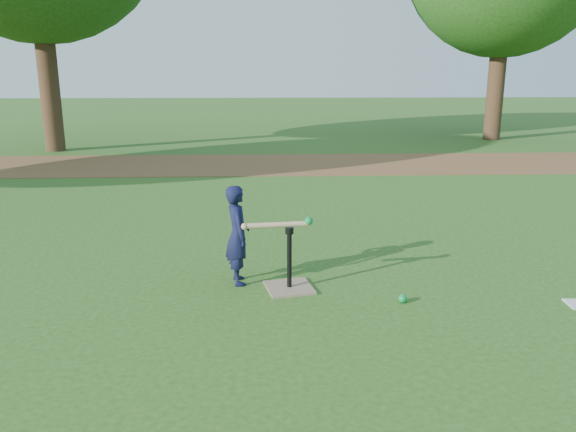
{
  "coord_description": "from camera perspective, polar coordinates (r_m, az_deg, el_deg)",
  "views": [
    {
      "loc": [
        -0.49,
        -5.04,
        2.04
      ],
      "look_at": [
        -0.26,
        0.34,
        0.65
      ],
      "focal_mm": 35.0,
      "sensor_mm": 36.0,
      "label": 1
    }
  ],
  "objects": [
    {
      "name": "ground",
      "position": [
        5.46,
        2.94,
        -7.48
      ],
      "size": [
        80.0,
        80.0,
        0.0
      ],
      "primitive_type": "plane",
      "color": "#285116",
      "rests_on": "ground"
    },
    {
      "name": "child",
      "position": [
        5.5,
        -5.14,
        -1.94
      ],
      "size": [
        0.3,
        0.4,
        0.98
      ],
      "primitive_type": "imported",
      "rotation": [
        0.0,
        0.0,
        1.78
      ],
      "color": "black",
      "rests_on": "ground"
    },
    {
      "name": "dirt_strip",
      "position": [
        12.71,
        -0.19,
        5.3
      ],
      "size": [
        24.0,
        3.0,
        0.01
      ],
      "primitive_type": "cube",
      "color": "brown",
      "rests_on": "ground"
    },
    {
      "name": "batting_tee",
      "position": [
        5.44,
        0.14,
        -6.31
      ],
      "size": [
        0.51,
        0.51,
        0.61
      ],
      "color": "#8D7359",
      "rests_on": "ground"
    },
    {
      "name": "wiffle_ball_ground",
      "position": [
        5.25,
        11.57,
        -8.22
      ],
      "size": [
        0.08,
        0.08,
        0.08
      ],
      "primitive_type": "sphere",
      "color": "#0C8439",
      "rests_on": "ground"
    },
    {
      "name": "swing_action",
      "position": [
        5.25,
        -0.81,
        -0.84
      ],
      "size": [
        0.68,
        0.14,
        0.1
      ],
      "color": "tan",
      "rests_on": "ground"
    }
  ]
}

